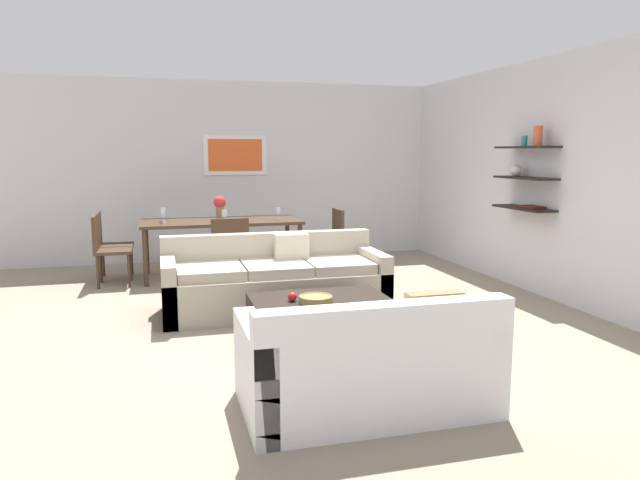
{
  "coord_description": "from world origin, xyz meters",
  "views": [
    {
      "loc": [
        -1.22,
        -5.6,
        1.65
      ],
      "look_at": [
        0.36,
        0.2,
        0.75
      ],
      "focal_mm": 33.2,
      "sensor_mm": 36.0,
      "label": 1
    }
  ],
  "objects_px": {
    "loveseat_white": "(367,364)",
    "wine_glass_left_near": "(163,214)",
    "decorative_bowl": "(316,299)",
    "apple_on_coffee_table": "(292,297)",
    "dining_chair_foot": "(229,249)",
    "dining_chair_left_far": "(108,241)",
    "dining_table": "(221,225)",
    "dining_chair_left_near": "(106,245)",
    "wine_glass_foot": "(224,214)",
    "wine_glass_left_far": "(163,212)",
    "centerpiece_vase": "(220,206)",
    "wine_glass_right_near": "(278,211)",
    "sofa_beige": "(275,283)",
    "coffee_table": "(323,323)",
    "dining_chair_right_near": "(330,237)"
  },
  "relations": [
    {
      "from": "dining_chair_foot",
      "to": "wine_glass_right_near",
      "type": "xyz_separation_m",
      "value": [
        0.75,
        0.75,
        0.36
      ]
    },
    {
      "from": "coffee_table",
      "to": "wine_glass_right_near",
      "type": "height_order",
      "value": "wine_glass_right_near"
    },
    {
      "from": "dining_chair_right_near",
      "to": "wine_glass_right_near",
      "type": "distance_m",
      "value": 0.79
    },
    {
      "from": "loveseat_white",
      "to": "wine_glass_left_far",
      "type": "height_order",
      "value": "wine_glass_left_far"
    },
    {
      "from": "centerpiece_vase",
      "to": "dining_table",
      "type": "bearing_deg",
      "value": -64.62
    },
    {
      "from": "decorative_bowl",
      "to": "apple_on_coffee_table",
      "type": "height_order",
      "value": "apple_on_coffee_table"
    },
    {
      "from": "dining_table",
      "to": "centerpiece_vase",
      "type": "relative_size",
      "value": 6.52
    },
    {
      "from": "centerpiece_vase",
      "to": "coffee_table",
      "type": "bearing_deg",
      "value": -79.95
    },
    {
      "from": "loveseat_white",
      "to": "dining_chair_left_far",
      "type": "xyz_separation_m",
      "value": [
        -1.91,
        4.62,
        0.21
      ]
    },
    {
      "from": "coffee_table",
      "to": "dining_chair_right_near",
      "type": "xyz_separation_m",
      "value": [
        0.9,
        2.89,
        0.31
      ]
    },
    {
      "from": "decorative_bowl",
      "to": "wine_glass_left_near",
      "type": "distance_m",
      "value": 3.28
    },
    {
      "from": "dining_chair_foot",
      "to": "apple_on_coffee_table",
      "type": "bearing_deg",
      "value": -82.54
    },
    {
      "from": "sofa_beige",
      "to": "dining_chair_left_far",
      "type": "height_order",
      "value": "dining_chair_left_far"
    },
    {
      "from": "wine_glass_left_near",
      "to": "dining_chair_left_near",
      "type": "bearing_deg",
      "value": -172.43
    },
    {
      "from": "wine_glass_right_near",
      "to": "wine_glass_left_far",
      "type": "height_order",
      "value": "wine_glass_left_far"
    },
    {
      "from": "dining_chair_right_near",
      "to": "wine_glass_left_near",
      "type": "bearing_deg",
      "value": 177.58
    },
    {
      "from": "dining_chair_foot",
      "to": "dining_chair_left_far",
      "type": "bearing_deg",
      "value": 143.44
    },
    {
      "from": "dining_chair_right_near",
      "to": "wine_glass_right_near",
      "type": "bearing_deg",
      "value": 172.43
    },
    {
      "from": "dining_chair_foot",
      "to": "centerpiece_vase",
      "type": "height_order",
      "value": "centerpiece_vase"
    },
    {
      "from": "coffee_table",
      "to": "dining_chair_foot",
      "type": "bearing_deg",
      "value": 103.61
    },
    {
      "from": "dining_chair_left_near",
      "to": "wine_glass_left_near",
      "type": "bearing_deg",
      "value": 7.57
    },
    {
      "from": "dining_chair_left_far",
      "to": "wine_glass_left_far",
      "type": "relative_size",
      "value": 5.15
    },
    {
      "from": "centerpiece_vase",
      "to": "loveseat_white",
      "type": "bearing_deg",
      "value": -83.81
    },
    {
      "from": "loveseat_white",
      "to": "wine_glass_left_near",
      "type": "bearing_deg",
      "value": 105.77
    },
    {
      "from": "coffee_table",
      "to": "wine_glass_left_near",
      "type": "bearing_deg",
      "value": 113.31
    },
    {
      "from": "dining_chair_foot",
      "to": "dining_chair_left_far",
      "type": "relative_size",
      "value": 1.0
    },
    {
      "from": "wine_glass_left_far",
      "to": "wine_glass_right_near",
      "type": "bearing_deg",
      "value": -8.63
    },
    {
      "from": "loveseat_white",
      "to": "dining_table",
      "type": "distance_m",
      "value": 4.46
    },
    {
      "from": "decorative_bowl",
      "to": "wine_glass_left_near",
      "type": "relative_size",
      "value": 1.77
    },
    {
      "from": "coffee_table",
      "to": "dining_chair_left_near",
      "type": "height_order",
      "value": "dining_chair_left_near"
    },
    {
      "from": "dining_table",
      "to": "loveseat_white",
      "type": "bearing_deg",
      "value": -83.93
    },
    {
      "from": "dining_table",
      "to": "dining_chair_left_near",
      "type": "height_order",
      "value": "dining_chair_left_near"
    },
    {
      "from": "wine_glass_foot",
      "to": "wine_glass_left_far",
      "type": "height_order",
      "value": "wine_glass_foot"
    },
    {
      "from": "wine_glass_right_near",
      "to": "loveseat_white",
      "type": "bearing_deg",
      "value": -93.68
    },
    {
      "from": "dining_chair_left_near",
      "to": "wine_glass_left_near",
      "type": "xyz_separation_m",
      "value": [
        0.7,
        0.09,
        0.36
      ]
    },
    {
      "from": "wine_glass_left_far",
      "to": "dining_chair_left_far",
      "type": "bearing_deg",
      "value": 172.43
    },
    {
      "from": "apple_on_coffee_table",
      "to": "dining_chair_foot",
      "type": "relative_size",
      "value": 0.09
    },
    {
      "from": "wine_glass_right_near",
      "to": "wine_glass_left_near",
      "type": "relative_size",
      "value": 0.97
    },
    {
      "from": "wine_glass_right_near",
      "to": "wine_glass_left_near",
      "type": "xyz_separation_m",
      "value": [
        -1.49,
        -0.0,
        0.01
      ]
    },
    {
      "from": "decorative_bowl",
      "to": "wine_glass_foot",
      "type": "relative_size",
      "value": 1.65
    },
    {
      "from": "decorative_bowl",
      "to": "dining_chair_left_far",
      "type": "xyz_separation_m",
      "value": [
        -1.91,
        3.34,
        0.09
      ]
    },
    {
      "from": "dining_table",
      "to": "wine_glass_left_near",
      "type": "bearing_deg",
      "value": -171.37
    },
    {
      "from": "wine_glass_right_near",
      "to": "wine_glass_foot",
      "type": "height_order",
      "value": "wine_glass_foot"
    },
    {
      "from": "wine_glass_left_far",
      "to": "sofa_beige",
      "type": "bearing_deg",
      "value": -61.81
    },
    {
      "from": "sofa_beige",
      "to": "dining_chair_left_near",
      "type": "distance_m",
      "value": 2.48
    },
    {
      "from": "sofa_beige",
      "to": "wine_glass_foot",
      "type": "height_order",
      "value": "wine_glass_foot"
    },
    {
      "from": "dining_table",
      "to": "dining_chair_foot",
      "type": "relative_size",
      "value": 2.35
    },
    {
      "from": "loveseat_white",
      "to": "dining_chair_foot",
      "type": "distance_m",
      "value": 3.59
    },
    {
      "from": "dining_chair_left_far",
      "to": "wine_glass_left_near",
      "type": "height_order",
      "value": "wine_glass_left_near"
    },
    {
      "from": "dining_chair_foot",
      "to": "wine_glass_left_near",
      "type": "xyz_separation_m",
      "value": [
        -0.75,
        0.75,
        0.36
      ]
    }
  ]
}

